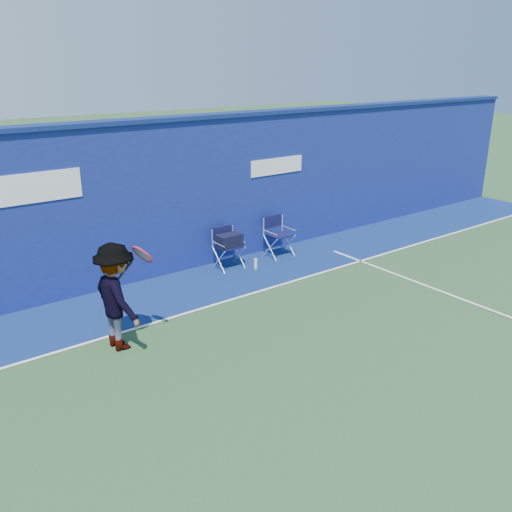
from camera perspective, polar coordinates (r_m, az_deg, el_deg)
ground at (r=6.99m, az=4.70°, el=-15.77°), size 80.00×80.00×0.00m
stadium_wall at (r=10.47m, az=-14.20°, el=5.33°), size 24.00×0.50×3.08m
out_of_bounds_strip at (r=10.01m, az=-10.96°, el=-4.48°), size 24.00×1.80×0.01m
court_lines at (r=7.36m, az=1.54°, el=-13.56°), size 24.00×12.00×0.01m
directors_chair_left at (r=11.19m, az=-2.90°, el=0.50°), size 0.51×0.47×0.86m
directors_chair_right at (r=11.93m, az=2.43°, el=1.29°), size 0.52×0.47×0.88m
water_bottle at (r=11.19m, az=-0.04°, el=-0.84°), size 0.07×0.07×0.23m
tennis_player at (r=8.19m, az=-14.44°, el=-4.17°), size 0.90×1.09×1.63m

